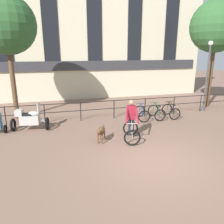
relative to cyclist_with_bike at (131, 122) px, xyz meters
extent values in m
plane|color=#7A5B4C|center=(0.10, -2.08, -0.76)|extent=(60.00, 60.00, 0.00)
cylinder|color=black|center=(-5.52, 3.12, -0.24)|extent=(0.05, 0.05, 1.05)
cylinder|color=black|center=(-3.65, 3.12, -0.24)|extent=(0.05, 0.05, 1.05)
cylinder|color=black|center=(-1.77, 3.12, -0.24)|extent=(0.05, 0.05, 1.05)
cylinder|color=black|center=(0.10, 3.12, -0.24)|extent=(0.05, 0.05, 1.05)
cylinder|color=black|center=(1.98, 3.12, -0.24)|extent=(0.05, 0.05, 1.05)
cylinder|color=black|center=(3.85, 3.12, -0.24)|extent=(0.05, 0.05, 1.05)
cylinder|color=black|center=(5.73, 3.12, -0.24)|extent=(0.05, 0.05, 1.05)
cylinder|color=black|center=(0.10, 3.12, 0.26)|extent=(15.00, 0.04, 0.04)
cylinder|color=black|center=(0.10, 3.12, -0.19)|extent=(15.00, 0.04, 0.04)
cube|color=beige|center=(0.10, 8.92, 4.45)|extent=(18.00, 0.60, 10.43)
cube|color=#333338|center=(0.10, 8.56, 1.84)|extent=(17.10, 0.12, 0.70)
cube|color=black|center=(-6.20, 8.59, 4.97)|extent=(1.10, 0.06, 5.84)
cube|color=black|center=(-3.05, 8.59, 4.97)|extent=(1.10, 0.06, 5.84)
cube|color=black|center=(0.10, 8.59, 4.97)|extent=(1.10, 0.06, 5.84)
cube|color=black|center=(3.25, 8.59, 4.97)|extent=(1.10, 0.06, 5.84)
cube|color=black|center=(6.40, 8.59, 4.97)|extent=(1.10, 0.06, 5.84)
torus|color=black|center=(-0.19, -0.66, -0.42)|extent=(0.67, 0.25, 0.68)
torus|color=black|center=(0.11, 0.40, -0.42)|extent=(0.67, 0.25, 0.68)
cylinder|color=#9E998E|center=(-0.07, -0.25, -0.19)|extent=(0.17, 0.48, 0.60)
cylinder|color=#9E998E|center=(0.02, 0.07, -0.22)|extent=(0.10, 0.23, 0.52)
cylinder|color=#9E998E|center=(-0.04, -0.15, 0.07)|extent=(0.22, 0.65, 0.10)
cylinder|color=#9E998E|center=(0.05, 0.19, -0.45)|extent=(0.15, 0.43, 0.08)
cylinder|color=#9E998E|center=(0.08, 0.28, -0.19)|extent=(0.10, 0.26, 0.47)
cylinder|color=#9E998E|center=(-0.16, -0.57, -0.16)|extent=(0.09, 0.22, 0.54)
cylinder|color=#9E998E|center=(-0.13, -0.47, 0.10)|extent=(0.47, 0.16, 0.03)
cube|color=black|center=(0.05, 0.16, 0.06)|extent=(0.18, 0.26, 0.05)
cube|color=maroon|center=(0.05, 0.16, 0.39)|extent=(0.41, 0.31, 0.60)
sphere|color=#A87A5B|center=(0.05, 0.16, 0.83)|extent=(0.22, 0.22, 0.22)
cylinder|color=maroon|center=(-0.24, -0.10, 0.37)|extent=(0.33, 0.69, 0.60)
cylinder|color=maroon|center=(0.16, -0.21, 0.37)|extent=(0.21, 0.72, 0.60)
cylinder|color=black|center=(-0.05, 0.09, -0.25)|extent=(0.16, 0.32, 0.69)
cylinder|color=black|center=(0.09, 0.05, -0.19)|extent=(0.21, 0.32, 0.58)
ellipsoid|color=brown|center=(-1.31, 0.02, -0.26)|extent=(0.52, 0.65, 0.34)
cylinder|color=brown|center=(-1.41, -0.19, -0.24)|extent=(0.25, 0.25, 0.19)
sphere|color=brown|center=(-1.48, -0.32, -0.17)|extent=(0.17, 0.17, 0.17)
cone|color=brown|center=(-1.52, -0.39, -0.19)|extent=(0.13, 0.13, 0.09)
cylinder|color=brown|center=(-1.15, 0.32, -0.19)|extent=(0.14, 0.20, 0.12)
cylinder|color=brown|center=(-1.48, -0.11, -0.55)|extent=(0.06, 0.06, 0.43)
cylinder|color=brown|center=(-1.31, -0.19, -0.55)|extent=(0.06, 0.06, 0.43)
cylinder|color=brown|center=(-1.31, 0.22, -0.55)|extent=(0.06, 0.06, 0.43)
cylinder|color=brown|center=(-1.14, 0.14, -0.55)|extent=(0.06, 0.06, 0.43)
torus|color=black|center=(-3.52, 2.12, -0.45)|extent=(0.22, 0.63, 0.62)
torus|color=black|center=(-5.08, 2.37, -0.45)|extent=(0.22, 0.63, 0.62)
cube|color=#B7B2AD|center=(-4.30, 2.25, -0.23)|extent=(0.92, 0.53, 0.44)
ellipsoid|color=#B7B2AD|center=(-4.10, 2.22, 0.07)|extent=(0.52, 0.39, 0.24)
cube|color=black|center=(-4.41, 2.27, 0.04)|extent=(0.60, 0.39, 0.10)
cylinder|color=#B2B2B7|center=(-3.71, 2.16, -0.27)|extent=(0.44, 0.13, 0.41)
cube|color=silver|center=(-3.85, 2.18, 0.34)|extent=(0.10, 0.44, 0.50)
cube|color=#B7B2AD|center=(-4.75, 2.32, 0.13)|extent=(0.37, 0.41, 0.28)
torus|color=black|center=(1.57, 2.99, -0.43)|extent=(0.66, 0.14, 0.66)
torus|color=black|center=(1.44, 1.95, -0.43)|extent=(0.66, 0.14, 0.66)
cylinder|color=navy|center=(1.52, 2.58, -0.20)|extent=(0.09, 0.47, 0.58)
cylinder|color=navy|center=(1.48, 2.27, -0.24)|extent=(0.06, 0.22, 0.51)
cylinder|color=navy|center=(1.50, 2.49, 0.05)|extent=(0.11, 0.63, 0.10)
cylinder|color=navy|center=(1.46, 2.16, -0.46)|extent=(0.08, 0.42, 0.07)
cylinder|color=navy|center=(1.45, 2.06, -0.21)|extent=(0.05, 0.25, 0.46)
cylinder|color=navy|center=(1.55, 2.90, -0.18)|extent=(0.05, 0.21, 0.52)
cylinder|color=navy|center=(1.54, 2.80, 0.08)|extent=(0.48, 0.09, 0.03)
cube|color=black|center=(1.47, 2.18, 0.03)|extent=(0.15, 0.25, 0.05)
torus|color=black|center=(2.44, 2.99, -0.43)|extent=(0.66, 0.11, 0.66)
torus|color=black|center=(2.36, 1.95, -0.43)|extent=(0.66, 0.11, 0.66)
cylinder|color=#194C2D|center=(2.41, 2.59, -0.20)|extent=(0.07, 0.47, 0.58)
cylinder|color=#194C2D|center=(2.39, 2.27, -0.24)|extent=(0.05, 0.22, 0.51)
cylinder|color=#194C2D|center=(2.40, 2.49, 0.05)|extent=(0.08, 0.63, 0.10)
cylinder|color=#194C2D|center=(2.38, 2.16, -0.46)|extent=(0.06, 0.42, 0.07)
cylinder|color=#194C2D|center=(2.37, 2.06, -0.21)|extent=(0.04, 0.25, 0.46)
cylinder|color=#194C2D|center=(2.43, 2.90, -0.18)|extent=(0.04, 0.21, 0.52)
cylinder|color=#194C2D|center=(2.43, 2.81, 0.08)|extent=(0.48, 0.06, 0.03)
cube|color=black|center=(2.38, 2.18, 0.03)|extent=(0.14, 0.25, 0.05)
torus|color=black|center=(3.35, 2.99, -0.43)|extent=(0.66, 0.12, 0.66)
torus|color=black|center=(3.25, 1.95, -0.43)|extent=(0.66, 0.12, 0.66)
cylinder|color=black|center=(3.31, 2.59, -0.20)|extent=(0.07, 0.47, 0.58)
cylinder|color=black|center=(3.28, 2.27, -0.24)|extent=(0.05, 0.22, 0.51)
cylinder|color=black|center=(3.30, 2.49, 0.05)|extent=(0.09, 0.63, 0.10)
cylinder|color=black|center=(3.27, 2.16, -0.46)|extent=(0.06, 0.42, 0.07)
cylinder|color=black|center=(3.26, 2.06, -0.21)|extent=(0.05, 0.25, 0.46)
cylinder|color=black|center=(3.34, 2.90, -0.18)|extent=(0.05, 0.21, 0.52)
cylinder|color=black|center=(3.33, 2.80, 0.08)|extent=(0.48, 0.07, 0.03)
cube|color=black|center=(3.27, 2.18, 0.03)|extent=(0.14, 0.25, 0.05)
torus|color=black|center=(-5.40, 2.18, -0.56)|extent=(0.12, 0.41, 0.40)
cube|color=teal|center=(-5.58, 2.19, -0.16)|extent=(0.13, 0.33, 0.72)
cylinder|color=#424247|center=(6.06, 3.25, -0.66)|extent=(0.22, 0.22, 0.20)
cylinder|color=#424247|center=(6.06, 3.25, 1.24)|extent=(0.10, 0.10, 4.01)
sphere|color=silver|center=(6.06, 3.25, 3.36)|extent=(0.28, 0.28, 0.28)
cylinder|color=brown|center=(-5.21, 4.54, 1.31)|extent=(0.26, 0.26, 4.14)
sphere|color=#2D5B2D|center=(-5.21, 4.54, 4.21)|extent=(3.02, 3.02, 3.02)
cylinder|color=brown|center=(7.06, 4.19, 1.38)|extent=(0.26, 0.26, 4.28)
sphere|color=#2D5B2D|center=(7.06, 4.19, 4.42)|extent=(3.26, 3.26, 3.26)
camera|label=1|loc=(-3.06, -8.30, 2.93)|focal=35.00mm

